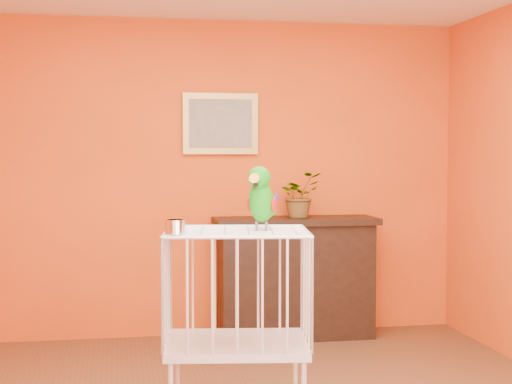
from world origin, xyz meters
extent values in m
plane|color=#EE5616|center=(0.00, 2.25, 1.30)|extent=(4.00, 0.00, 4.00)
plane|color=#EE5616|center=(0.00, -2.25, 1.30)|extent=(4.00, 0.00, 4.00)
cube|color=black|center=(0.59, 2.02, 0.47)|extent=(1.24, 0.41, 0.93)
cube|color=black|center=(0.59, 2.02, 0.96)|extent=(1.32, 0.48, 0.05)
cube|color=black|center=(0.59, 1.84, 0.47)|extent=(0.87, 0.02, 0.47)
cube|color=maroon|center=(0.33, 1.97, 0.36)|extent=(0.05, 0.19, 0.29)
cube|color=#364924|center=(0.41, 1.97, 0.36)|extent=(0.05, 0.19, 0.29)
cube|color=maroon|center=(0.51, 1.97, 0.36)|extent=(0.05, 0.19, 0.29)
cube|color=#364924|center=(0.61, 1.97, 0.36)|extent=(0.05, 0.19, 0.29)
cube|color=maroon|center=(0.71, 1.97, 0.36)|extent=(0.05, 0.19, 0.29)
imported|color=#26722D|center=(0.62, 2.06, 1.13)|extent=(0.45, 0.47, 0.29)
cube|color=gold|center=(0.00, 2.22, 1.75)|extent=(0.62, 0.03, 0.50)
cube|color=gray|center=(0.00, 2.21, 1.75)|extent=(0.52, 0.01, 0.40)
cube|color=silver|center=(-0.24, -0.21, 0.52)|extent=(0.79, 0.65, 0.04)
cube|color=silver|center=(-0.24, -0.21, 1.11)|extent=(0.79, 0.65, 0.01)
cylinder|color=silver|center=(-0.53, 0.08, 0.25)|extent=(0.03, 0.03, 0.50)
cylinder|color=silver|center=(0.12, -0.01, 0.25)|extent=(0.03, 0.03, 0.50)
cylinder|color=silver|center=(-0.57, -0.37, 1.16)|extent=(0.10, 0.10, 0.07)
cylinder|color=#59544C|center=(-0.13, -0.20, 1.14)|extent=(0.01, 0.01, 0.05)
cylinder|color=#59544C|center=(-0.09, -0.22, 1.14)|extent=(0.01, 0.01, 0.05)
ellipsoid|color=#12940B|center=(-0.11, -0.21, 1.26)|extent=(0.20, 0.22, 0.24)
ellipsoid|color=#12940B|center=(-0.13, -0.24, 1.39)|extent=(0.16, 0.16, 0.12)
cone|color=orange|center=(-0.15, -0.29, 1.38)|extent=(0.09, 0.09, 0.08)
cone|color=black|center=(-0.15, -0.28, 1.36)|extent=(0.04, 0.04, 0.03)
sphere|color=black|center=(-0.17, -0.24, 1.40)|extent=(0.02, 0.02, 0.02)
sphere|color=black|center=(-0.10, -0.28, 1.40)|extent=(0.02, 0.02, 0.02)
ellipsoid|color=#A50C0C|center=(-0.16, -0.17, 1.25)|extent=(0.06, 0.08, 0.08)
ellipsoid|color=navy|center=(-0.05, -0.23, 1.25)|extent=(0.06, 0.08, 0.08)
cone|color=#12940B|center=(-0.07, -0.14, 1.18)|extent=(0.14, 0.18, 0.13)
camera|label=1|loc=(-0.85, -4.18, 1.53)|focal=55.00mm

